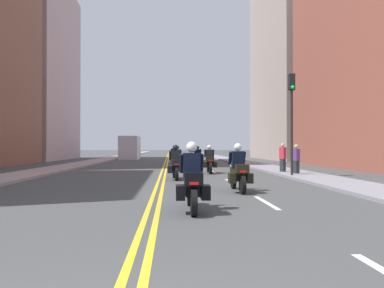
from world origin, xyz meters
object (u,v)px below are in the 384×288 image
at_px(motorcycle_2, 176,166).
at_px(motorcycle_6, 174,156).
at_px(pedestrian_1, 283,158).
at_px(parked_truck, 130,149).
at_px(motorcycle_5, 198,157).
at_px(pedestrian_0, 296,160).
at_px(motorcycle_3, 209,162).
at_px(traffic_light_near, 292,107).
at_px(motorcycle_1, 238,172).
at_px(motorcycle_4, 177,159).
at_px(motorcycle_0, 192,183).

height_order(motorcycle_2, motorcycle_6, motorcycle_6).
bearing_deg(pedestrian_1, parked_truck, 177.45).
xyz_separation_m(motorcycle_5, pedestrian_0, (4.36, -10.83, 0.19)).
xyz_separation_m(motorcycle_3, traffic_light_near, (3.76, -3.05, 2.83)).
relative_size(motorcycle_1, motorcycle_4, 1.03).
bearing_deg(parked_truck, motorcycle_5, -66.32).
relative_size(motorcycle_1, motorcycle_5, 0.98).
bearing_deg(traffic_light_near, motorcycle_1, -123.43).
xyz_separation_m(motorcycle_1, pedestrian_0, (4.29, 6.66, 0.19)).
height_order(motorcycle_0, pedestrian_1, pedestrian_1).
bearing_deg(parked_truck, traffic_light_near, -68.82).
bearing_deg(pedestrian_0, motorcycle_1, 131.48).
height_order(motorcycle_0, motorcycle_2, motorcycle_0).
height_order(motorcycle_0, pedestrian_0, pedestrian_0).
height_order(motorcycle_3, motorcycle_5, motorcycle_3).
height_order(motorcycle_0, motorcycle_4, motorcycle_0).
distance_m(motorcycle_6, pedestrian_1, 14.84).
bearing_deg(pedestrian_1, motorcycle_0, -52.36).
xyz_separation_m(motorcycle_0, motorcycle_5, (1.70, 21.14, 0.01)).
height_order(motorcycle_1, parked_truck, parked_truck).
bearing_deg(motorcycle_2, traffic_light_near, 4.92).
relative_size(motorcycle_3, pedestrian_0, 1.40).
height_order(motorcycle_1, traffic_light_near, traffic_light_near).
bearing_deg(pedestrian_1, motorcycle_6, 177.65).
distance_m(motorcycle_5, pedestrian_0, 11.68).
height_order(motorcycle_4, motorcycle_6, motorcycle_6).
bearing_deg(traffic_light_near, motorcycle_4, 126.85).
xyz_separation_m(motorcycle_1, parked_truck, (-7.27, 33.92, 0.62)).
relative_size(motorcycle_2, motorcycle_5, 0.97).
bearing_deg(motorcycle_2, motorcycle_1, -70.15).
bearing_deg(parked_truck, motorcycle_6, -66.66).
bearing_deg(motorcycle_4, motorcycle_0, -91.84).
xyz_separation_m(motorcycle_0, motorcycle_1, (1.77, 3.64, 0.00)).
relative_size(motorcycle_1, pedestrian_0, 1.34).
xyz_separation_m(motorcycle_6, traffic_light_near, (5.68, -16.04, 2.82)).
distance_m(motorcycle_0, parked_truck, 37.96).
distance_m(motorcycle_0, motorcycle_1, 4.05).
relative_size(motorcycle_1, motorcycle_6, 1.06).
height_order(motorcycle_3, motorcycle_6, motorcycle_6).
relative_size(motorcycle_5, traffic_light_near, 0.44).
bearing_deg(pedestrian_0, motorcycle_3, 49.59).
distance_m(motorcycle_0, motorcycle_2, 8.43).
relative_size(motorcycle_3, motorcycle_6, 1.11).
relative_size(motorcycle_4, pedestrian_0, 1.31).
bearing_deg(traffic_light_near, motorcycle_5, 107.59).
distance_m(motorcycle_4, pedestrian_1, 7.59).
xyz_separation_m(motorcycle_4, motorcycle_6, (-0.17, 8.69, 0.01)).
bearing_deg(pedestrian_1, motorcycle_4, -156.18).
xyz_separation_m(motorcycle_0, motorcycle_3, (1.71, 12.30, 0.00)).
bearing_deg(motorcycle_0, motorcycle_3, 81.84).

